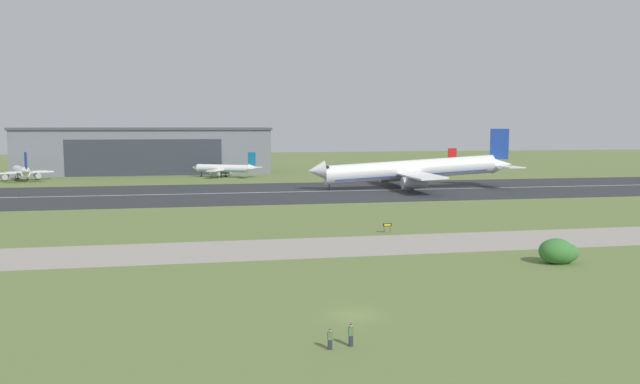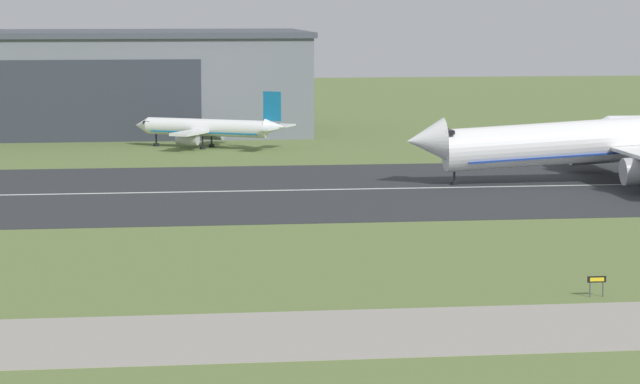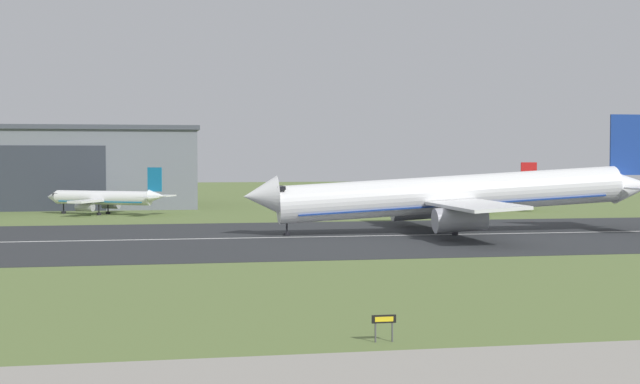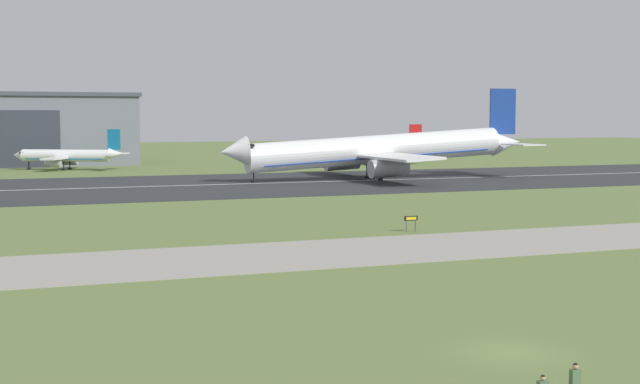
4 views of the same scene
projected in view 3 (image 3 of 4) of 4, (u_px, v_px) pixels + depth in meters
The scene contains 7 objects.
ground_plane at pixel (105, 315), 59.02m from camera, with size 610.16×610.16×0.00m, color olive.
runway_strip at pixel (127, 240), 111.57m from camera, with size 370.16×51.97×0.06m, color #2B2D30.
runway_centreline at pixel (127, 240), 111.57m from camera, with size 333.15×0.70×0.01m, color silver.
airplane_landing at pixel (454, 195), 121.75m from camera, with size 58.75×43.39×16.47m.
airplane_parked_west at pixel (104, 198), 160.97m from camera, with size 24.05×18.67×8.61m.
airplane_parked_centre at pixel (477, 197), 171.23m from camera, with size 25.28×21.80×9.40m.
runway_sign at pixel (384, 322), 50.43m from camera, with size 1.41×0.13×1.55m.
Camera 3 is at (3.16, -6.75, 10.52)m, focal length 50.00 mm.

